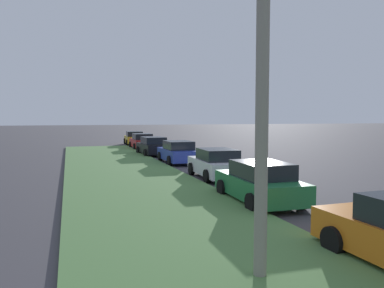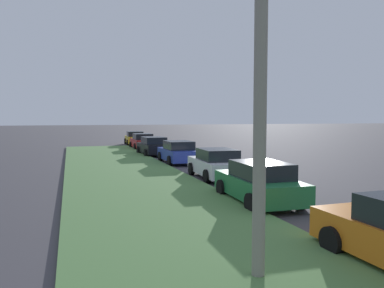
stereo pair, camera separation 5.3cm
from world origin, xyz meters
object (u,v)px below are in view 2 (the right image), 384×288
(parked_car_green, at_px, (259,183))
(parked_car_blue, at_px, (178,152))
(parked_car_white, at_px, (216,164))
(parked_car_red, at_px, (143,141))
(parked_car_black, at_px, (153,146))
(streetlight, at_px, (275,43))
(parked_car_yellow, at_px, (135,138))

(parked_car_green, height_order, parked_car_blue, same)
(parked_car_white, relative_size, parked_car_red, 1.01)
(parked_car_black, relative_size, streetlight, 0.58)
(parked_car_white, bearing_deg, parked_car_yellow, 2.78)
(parked_car_white, xyz_separation_m, parked_car_blue, (6.63, 0.11, 0.00))
(parked_car_green, relative_size, parked_car_blue, 1.01)
(parked_car_blue, height_order, parked_car_black, same)
(parked_car_black, bearing_deg, parked_car_white, -179.39)
(parked_car_green, xyz_separation_m, parked_car_yellow, (30.03, -0.48, 0.00))
(parked_car_red, bearing_deg, parked_car_black, 177.97)
(parked_car_blue, xyz_separation_m, parked_car_red, (11.87, 0.19, 0.00))
(parked_car_white, bearing_deg, parked_car_red, 3.54)
(parked_car_blue, xyz_separation_m, parked_car_black, (5.60, 0.47, 0.00))
(parked_car_green, distance_m, parked_car_white, 5.61)
(parked_car_black, distance_m, parked_car_red, 6.28)
(parked_car_red, bearing_deg, parked_car_white, -178.52)
(parked_car_green, bearing_deg, parked_car_red, 1.36)
(parked_car_white, bearing_deg, parked_car_black, 5.34)
(parked_car_black, relative_size, parked_car_yellow, 0.99)
(parked_car_green, relative_size, parked_car_red, 1.01)
(parked_car_black, height_order, parked_car_red, same)
(parked_car_green, xyz_separation_m, parked_car_blue, (12.21, -0.45, 0.00))
(parked_car_white, relative_size, parked_car_black, 1.00)
(parked_car_blue, bearing_deg, parked_car_black, 5.12)
(parked_car_black, xyz_separation_m, streetlight, (-23.60, 2.72, 3.67))
(parked_car_yellow, height_order, streetlight, streetlight)
(parked_car_white, relative_size, streetlight, 0.58)
(parked_car_white, height_order, parked_car_blue, same)
(parked_car_black, distance_m, streetlight, 24.04)
(parked_car_white, bearing_deg, parked_car_green, 176.91)
(parked_car_red, height_order, streetlight, streetlight)
(parked_car_white, distance_m, parked_car_yellow, 24.46)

